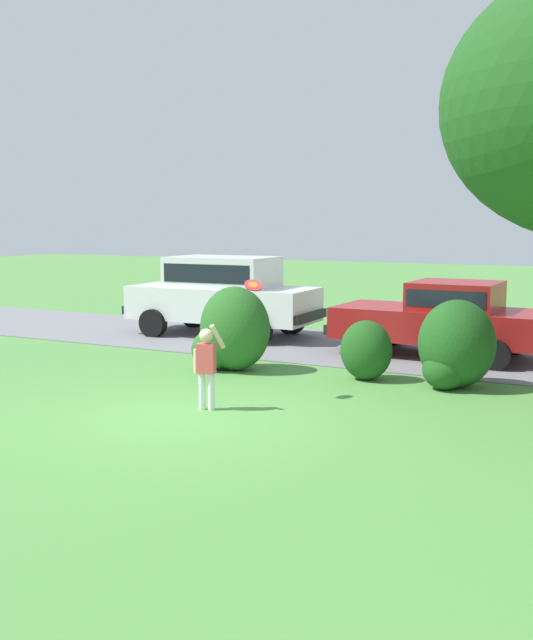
% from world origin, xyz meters
% --- Properties ---
extents(ground_plane, '(80.00, 80.00, 0.00)m').
position_xyz_m(ground_plane, '(0.00, 0.00, 0.00)').
color(ground_plane, '#518E42').
extents(driveway_strip, '(28.00, 4.40, 0.02)m').
position_xyz_m(driveway_strip, '(0.00, 6.55, 0.01)').
color(driveway_strip, slate).
rests_on(driveway_strip, ground).
extents(shrub_near_tree, '(1.48, 1.11, 1.57)m').
position_xyz_m(shrub_near_tree, '(-1.09, 3.27, 0.71)').
color(shrub_near_tree, '#286023').
rests_on(shrub_near_tree, ground).
extents(shrub_centre_left, '(0.92, 0.75, 1.05)m').
position_xyz_m(shrub_centre_left, '(1.45, 3.60, 0.48)').
color(shrub_centre_left, '#1E511C').
rests_on(shrub_centre_left, ground).
extents(shrub_centre, '(1.28, 1.26, 1.48)m').
position_xyz_m(shrub_centre, '(2.97, 3.70, 0.69)').
color(shrub_centre, '#1E511C').
rests_on(shrub_centre, ground).
extents(parked_sedan, '(4.43, 2.15, 1.56)m').
position_xyz_m(parked_sedan, '(2.11, 6.41, 0.85)').
color(parked_sedan, maroon).
rests_on(parked_sedan, ground).
extents(parked_suv, '(4.75, 2.20, 1.92)m').
position_xyz_m(parked_suv, '(-3.38, 6.84, 1.08)').
color(parked_suv, white).
rests_on(parked_suv, ground).
extents(child_thrower, '(0.41, 0.33, 1.29)m').
position_xyz_m(child_thrower, '(0.08, 0.53, 0.72)').
color(child_thrower, white).
rests_on(child_thrower, ground).
extents(frisbee, '(0.31, 0.27, 0.22)m').
position_xyz_m(frisbee, '(0.36, 1.47, 1.78)').
color(frisbee, red).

